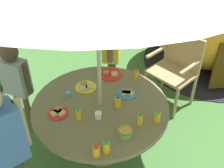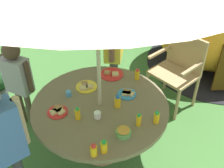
% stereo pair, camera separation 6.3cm
% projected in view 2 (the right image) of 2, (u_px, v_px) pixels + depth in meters
% --- Properties ---
extents(ground_plane, '(10.00, 10.00, 0.02)m').
position_uv_depth(ground_plane, '(102.00, 150.00, 3.12)').
color(ground_plane, '#3D6B33').
extents(garden_table, '(1.35, 1.35, 0.69)m').
position_uv_depth(garden_table, '(100.00, 112.00, 2.76)').
color(garden_table, tan).
rests_on(garden_table, ground_plane).
extents(wooden_chair, '(0.69, 0.66, 0.96)m').
position_uv_depth(wooden_chair, '(179.00, 66.00, 3.47)').
color(wooden_chair, tan).
rests_on(wooden_chair, ground_plane).
extents(dome_tent, '(2.63, 2.63, 1.59)m').
position_uv_depth(dome_tent, '(222.00, 18.00, 4.07)').
color(dome_tent, orange).
rests_on(dome_tent, ground_plane).
extents(child_in_yellow_shirt, '(0.24, 0.48, 1.43)m').
position_uv_depth(child_in_yellow_shirt, '(114.00, 37.00, 3.33)').
color(child_in_yellow_shirt, '#3F3F47').
rests_on(child_in_yellow_shirt, ground_plane).
extents(child_in_grey_shirt, '(0.38, 0.22, 1.13)m').
position_uv_depth(child_in_grey_shirt, '(17.00, 75.00, 3.03)').
color(child_in_grey_shirt, brown).
rests_on(child_in_grey_shirt, ground_plane).
extents(snack_bowl, '(0.13, 0.13, 0.07)m').
position_uv_depth(snack_bowl, '(123.00, 132.00, 2.36)').
color(snack_bowl, '#66B259').
rests_on(snack_bowl, garden_table).
extents(plate_center_front, '(0.19, 0.19, 0.03)m').
position_uv_depth(plate_center_front, '(127.00, 94.00, 2.81)').
color(plate_center_front, '#338CD8').
rests_on(plate_center_front, garden_table).
extents(plate_far_right, '(0.26, 0.26, 0.03)m').
position_uv_depth(plate_far_right, '(112.00, 74.00, 3.09)').
color(plate_far_right, red).
rests_on(plate_far_right, garden_table).
extents(plate_far_left, '(0.19, 0.19, 0.03)m').
position_uv_depth(plate_far_left, '(58.00, 111.00, 2.60)').
color(plate_far_left, red).
rests_on(plate_far_left, garden_table).
extents(plate_front_edge, '(0.23, 0.23, 0.03)m').
position_uv_depth(plate_front_edge, '(86.00, 86.00, 2.91)').
color(plate_front_edge, yellow).
rests_on(plate_front_edge, garden_table).
extents(juice_bottle_near_left, '(0.05, 0.05, 0.12)m').
position_uv_depth(juice_bottle_near_left, '(157.00, 118.00, 2.47)').
color(juice_bottle_near_left, yellow).
rests_on(juice_bottle_near_left, garden_table).
extents(juice_bottle_near_right, '(0.05, 0.05, 0.13)m').
position_uv_depth(juice_bottle_near_right, '(78.00, 114.00, 2.50)').
color(juice_bottle_near_right, yellow).
rests_on(juice_bottle_near_right, garden_table).
extents(juice_bottle_center_back, '(0.06, 0.06, 0.12)m').
position_uv_depth(juice_bottle_center_back, '(94.00, 150.00, 2.18)').
color(juice_bottle_center_back, yellow).
rests_on(juice_bottle_center_back, garden_table).
extents(juice_bottle_mid_left, '(0.06, 0.06, 0.12)m').
position_uv_depth(juice_bottle_mid_left, '(104.00, 147.00, 2.21)').
color(juice_bottle_mid_left, yellow).
rests_on(juice_bottle_mid_left, garden_table).
extents(juice_bottle_mid_right, '(0.06, 0.06, 0.13)m').
position_uv_depth(juice_bottle_mid_right, '(118.00, 102.00, 2.64)').
color(juice_bottle_mid_right, yellow).
rests_on(juice_bottle_mid_right, garden_table).
extents(juice_bottle_back_edge, '(0.05, 0.05, 0.13)m').
position_uv_depth(juice_bottle_back_edge, '(139.00, 120.00, 2.44)').
color(juice_bottle_back_edge, yellow).
rests_on(juice_bottle_back_edge, garden_table).
extents(juice_bottle_spot_a, '(0.05, 0.05, 0.13)m').
position_uv_depth(juice_bottle_spot_a, '(137.00, 74.00, 3.00)').
color(juice_bottle_spot_a, yellow).
rests_on(juice_bottle_spot_a, garden_table).
extents(cup_near, '(0.06, 0.06, 0.06)m').
position_uv_depth(cup_near, '(69.00, 94.00, 2.79)').
color(cup_near, '#4C99D8').
rests_on(cup_near, garden_table).
extents(cup_far, '(0.06, 0.06, 0.06)m').
position_uv_depth(cup_far, '(97.00, 115.00, 2.53)').
color(cup_far, white).
rests_on(cup_far, garden_table).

